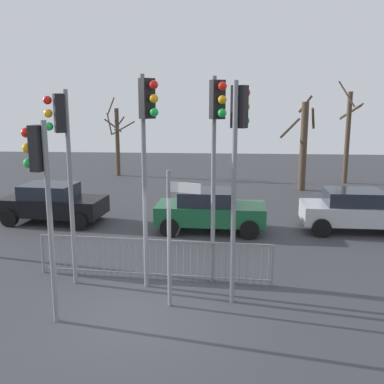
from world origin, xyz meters
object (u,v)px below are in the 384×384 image
at_px(bare_tree_left, 348,135).
at_px(bare_tree_right, 303,144).
at_px(traffic_light_mid_right, 216,135).
at_px(direction_sign_post, 172,232).
at_px(car_green_far, 210,210).
at_px(car_silver_near, 356,210).
at_px(traffic_light_rear_left, 147,136).
at_px(bare_tree_centre, 117,139).
at_px(traffic_light_rear_right, 41,177).
at_px(traffic_light_foreground_right, 238,144).
at_px(car_black_mid, 53,202).
at_px(traffic_light_foreground_left, 62,145).

height_order(bare_tree_left, bare_tree_right, bare_tree_left).
bearing_deg(traffic_light_mid_right, direction_sign_post, 27.85).
height_order(traffic_light_mid_right, car_green_far, traffic_light_mid_right).
xyz_separation_m(car_silver_near, car_green_far, (-5.14, -0.35, 0.00)).
relative_size(traffic_light_rear_left, car_silver_near, 1.34).
relative_size(car_silver_near, bare_tree_centre, 0.82).
relative_size(traffic_light_mid_right, direction_sign_post, 1.65).
xyz_separation_m(traffic_light_rear_right, car_green_far, (3.12, 6.86, -2.31)).
relative_size(traffic_light_foreground_right, car_silver_near, 1.29).
distance_m(bare_tree_left, bare_tree_centre, 13.33).
bearing_deg(car_black_mid, traffic_light_foreground_right, -37.69).
distance_m(traffic_light_mid_right, car_black_mid, 8.74).
xyz_separation_m(traffic_light_foreground_left, traffic_light_rear_left, (2.05, -0.10, 0.24)).
bearing_deg(car_green_far, car_silver_near, 5.39).
bearing_deg(bare_tree_right, direction_sign_post, -110.35).
bearing_deg(traffic_light_foreground_right, car_silver_near, 86.10).
bearing_deg(traffic_light_foreground_right, traffic_light_mid_right, 149.55).
bearing_deg(traffic_light_rear_left, bare_tree_centre, -121.87).
bearing_deg(traffic_light_rear_right, traffic_light_foreground_right, -58.24).
xyz_separation_m(direction_sign_post, bare_tree_centre, (-5.39, 17.50, 0.51)).
bearing_deg(direction_sign_post, traffic_light_foreground_right, 36.15).
relative_size(traffic_light_foreground_left, car_black_mid, 1.22).
distance_m(car_black_mid, bare_tree_centre, 10.88).
height_order(direction_sign_post, bare_tree_centre, bare_tree_centre).
distance_m(traffic_light_foreground_left, direction_sign_post, 3.42).
distance_m(traffic_light_foreground_left, bare_tree_right, 14.88).
xyz_separation_m(car_black_mid, car_green_far, (5.95, -0.71, 0.00)).
height_order(traffic_light_rear_right, bare_tree_centre, bare_tree_centre).
distance_m(traffic_light_foreground_right, traffic_light_rear_left, 2.15).
xyz_separation_m(traffic_light_foreground_right, bare_tree_centre, (-6.81, 17.07, -1.39)).
bearing_deg(traffic_light_mid_right, car_green_far, -114.68).
height_order(traffic_light_mid_right, car_silver_near, traffic_light_mid_right).
relative_size(car_green_far, bare_tree_centre, 0.81).
bearing_deg(car_black_mid, car_green_far, -1.40).
bearing_deg(bare_tree_right, car_silver_near, -84.58).
bearing_deg(traffic_light_rear_left, traffic_light_foreground_right, 117.94).
relative_size(traffic_light_rear_right, traffic_light_foreground_left, 0.87).
height_order(traffic_light_rear_left, bare_tree_right, traffic_light_rear_left).
distance_m(traffic_light_mid_right, bare_tree_left, 16.13).
xyz_separation_m(bare_tree_left, bare_tree_right, (-2.76, -2.24, -0.30)).
height_order(traffic_light_mid_right, traffic_light_foreground_left, traffic_light_mid_right).
bearing_deg(traffic_light_rear_left, traffic_light_mid_right, 147.00).
bearing_deg(direction_sign_post, bare_tree_centre, 126.24).
relative_size(traffic_light_mid_right, traffic_light_foreground_right, 1.03).
relative_size(direction_sign_post, bare_tree_right, 0.65).
height_order(traffic_light_rear_right, bare_tree_left, bare_tree_left).
height_order(car_green_far, bare_tree_centre, bare_tree_centre).
relative_size(traffic_light_rear_left, bare_tree_left, 0.93).
height_order(traffic_light_foreground_left, car_silver_near, traffic_light_foreground_left).
height_order(traffic_light_foreground_left, bare_tree_left, bare_tree_left).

